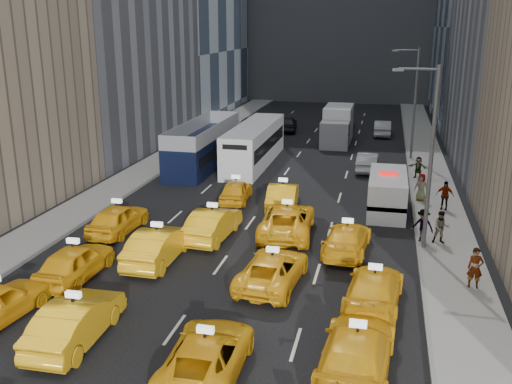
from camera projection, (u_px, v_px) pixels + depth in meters
ground at (153, 359)px, 19.06m from camera, size 160.00×160.00×0.00m
sidewalk_west at (153, 166)px, 44.65m from camera, size 3.00×90.00×0.15m
sidewalk_east at (431, 182)px, 40.17m from camera, size 3.00×90.00×0.15m
curb_west at (170, 167)px, 44.34m from camera, size 0.15×90.00×0.18m
curb_east at (410, 180)px, 40.47m from camera, size 0.15×90.00×0.18m
streetlight_near at (429, 153)px, 26.92m from camera, size 2.15×0.22×9.00m
streetlight_far at (414, 100)px, 45.62m from camera, size 2.15×0.22×9.00m
taxi_5 at (76, 321)px, 19.96m from camera, size 1.80×4.85×1.59m
taxi_6 at (206, 356)px, 18.00m from camera, size 2.49×5.17×1.42m
taxi_7 at (357, 352)px, 18.04m from camera, size 2.58×5.61×1.59m
taxi_8 at (75, 262)px, 24.93m from camera, size 1.95×4.59×1.55m
taxi_9 at (158, 245)px, 26.70m from camera, size 1.74×4.97×1.64m
taxi_10 at (273, 269)px, 24.37m from camera, size 2.74×5.20×1.40m
taxi_11 at (374, 289)px, 22.43m from camera, size 2.50×5.27×1.48m
taxi_12 at (118, 219)px, 30.47m from camera, size 2.01×4.62×1.55m
taxi_13 at (213, 223)px, 29.65m from camera, size 2.01×4.96×1.60m
taxi_14 at (287, 220)px, 30.18m from camera, size 3.03×5.92×1.60m
taxi_15 at (347, 239)px, 27.82m from camera, size 2.35×5.04×1.42m
taxi_16 at (236, 191)px, 35.83m from camera, size 1.92×4.19×1.39m
taxi_17 at (283, 196)px, 34.38m from camera, size 2.15×4.98×1.59m
nypd_van at (387, 194)px, 33.86m from camera, size 2.33×5.69×2.42m
double_decker at (204, 145)px, 44.52m from camera, size 3.33×11.95×3.44m
city_bus at (254, 144)px, 45.35m from camera, size 3.85×12.38×3.14m
box_truck at (337, 125)px, 53.26m from camera, size 2.83×7.43×3.35m
misc_car_0 at (368, 162)px, 43.31m from camera, size 1.68×4.43×1.44m
misc_car_1 at (252, 125)px, 58.59m from camera, size 3.31×6.03×1.60m
misc_car_2 at (342, 122)px, 60.28m from camera, size 2.71×5.82×1.65m
misc_car_3 at (287, 124)px, 59.17m from camera, size 2.47×4.95×1.62m
misc_car_4 at (383, 128)px, 57.02m from camera, size 1.63×4.64×1.53m
pedestrian_0 at (475, 268)px, 23.71m from camera, size 0.66×0.45×1.75m
pedestrian_1 at (441, 227)px, 28.56m from camera, size 0.85×0.52×1.67m
pedestrian_2 at (423, 226)px, 28.74m from camera, size 1.20×0.82×1.72m
pedestrian_3 at (445, 195)px, 33.76m from camera, size 1.10×0.67×1.74m
pedestrian_4 at (421, 187)px, 35.53m from camera, size 0.95×0.76×1.71m
pedestrian_5 at (418, 167)px, 40.71m from camera, size 1.49×0.86×1.55m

